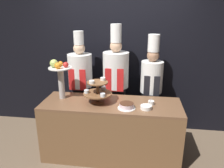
{
  "coord_description": "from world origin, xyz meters",
  "views": [
    {
      "loc": [
        0.4,
        -2.48,
        2.1
      ],
      "look_at": [
        0.0,
        0.44,
        1.11
      ],
      "focal_mm": 35.0,
      "sensor_mm": 36.0,
      "label": 1
    }
  ],
  "objects": [
    {
      "name": "buffet_counter",
      "position": [
        0.0,
        0.34,
        0.43
      ],
      "size": [
        1.98,
        0.67,
        0.86
      ],
      "color": "brown",
      "rests_on": "ground_plane"
    },
    {
      "name": "wall_back",
      "position": [
        0.0,
        1.33,
        1.4
      ],
      "size": [
        10.0,
        0.06,
        2.8
      ],
      "color": "black",
      "rests_on": "ground_plane"
    },
    {
      "name": "chef_center_left",
      "position": [
        -0.01,
        0.94,
        1.02
      ],
      "size": [
        0.42,
        0.42,
        1.92
      ],
      "color": "#28282D",
      "rests_on": "ground_plane"
    },
    {
      "name": "cake_round",
      "position": [
        0.23,
        0.19,
        0.9
      ],
      "size": [
        0.24,
        0.24,
        0.07
      ],
      "color": "white",
      "rests_on": "buffet_counter"
    },
    {
      "name": "cup_white",
      "position": [
        0.56,
        0.35,
        0.89
      ],
      "size": [
        0.09,
        0.09,
        0.06
      ],
      "color": "white",
      "rests_on": "buffet_counter"
    },
    {
      "name": "chef_left",
      "position": [
        -0.61,
        0.94,
        0.98
      ],
      "size": [
        0.4,
        0.4,
        1.8
      ],
      "color": "black",
      "rests_on": "ground_plane"
    },
    {
      "name": "fruit_pedestal",
      "position": [
        -0.76,
        0.41,
        1.25
      ],
      "size": [
        0.33,
        0.33,
        0.59
      ],
      "color": "#B2ADA8",
      "rests_on": "buffet_counter"
    },
    {
      "name": "tiered_stand",
      "position": [
        -0.19,
        0.32,
        1.04
      ],
      "size": [
        0.41,
        0.41,
        0.35
      ],
      "color": "brown",
      "rests_on": "buffet_counter"
    },
    {
      "name": "chef_center_right",
      "position": [
        0.58,
        0.94,
        0.96
      ],
      "size": [
        0.35,
        0.35,
        1.77
      ],
      "color": "#28282D",
      "rests_on": "ground_plane"
    },
    {
      "name": "serving_bowl_near",
      "position": [
        0.49,
        0.2,
        0.89
      ],
      "size": [
        0.15,
        0.15,
        0.15
      ],
      "color": "white",
      "rests_on": "buffet_counter"
    }
  ]
}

